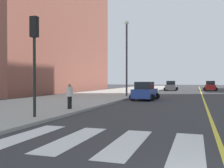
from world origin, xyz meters
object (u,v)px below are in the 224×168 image
object	(u,v)px
car_gray_nearest	(171,86)
car_red_second	(210,86)
street_lamp	(127,52)
traffic_light_far_corner	(34,47)
car_blue_third	(145,92)
pedestrian_walking_west	(70,95)

from	to	relation	value
car_gray_nearest	car_red_second	size ratio (longest dim) A/B	0.99
car_gray_nearest	car_red_second	bearing A→B (deg)	14.86
street_lamp	car_red_second	bearing A→B (deg)	67.39
car_red_second	traffic_light_far_corner	distance (m)	42.25
car_gray_nearest	car_blue_third	world-z (taller)	car_gray_nearest
car_red_second	car_blue_third	xyz separation A→B (m)	(-7.22, -26.62, -0.01)
street_lamp	pedestrian_walking_west	bearing A→B (deg)	-90.51
traffic_light_far_corner	car_gray_nearest	bearing A→B (deg)	85.60
car_gray_nearest	pedestrian_walking_west	distance (m)	35.35
car_blue_third	pedestrian_walking_west	xyz separation A→B (m)	(-2.73, -10.60, 0.18)
car_gray_nearest	street_lamp	size ratio (longest dim) A/B	0.49
car_blue_third	street_lamp	world-z (taller)	street_lamp
car_red_second	car_blue_third	distance (m)	27.58
pedestrian_walking_west	street_lamp	distance (m)	14.20
car_red_second	street_lamp	world-z (taller)	street_lamp
car_red_second	street_lamp	size ratio (longest dim) A/B	0.49
car_red_second	traffic_light_far_corner	bearing A→B (deg)	78.87
car_gray_nearest	traffic_light_far_corner	distance (m)	39.19
traffic_light_far_corner	street_lamp	bearing A→B (deg)	89.65
car_blue_third	traffic_light_far_corner	xyz separation A→B (m)	(-2.72, -14.36, 2.74)
car_red_second	car_blue_third	size ratio (longest dim) A/B	1.02
traffic_light_far_corner	street_lamp	xyz separation A→B (m)	(0.11, 17.38, 1.44)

